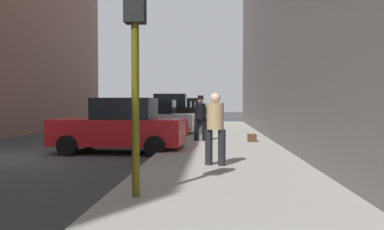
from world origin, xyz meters
TOP-DOWN VIEW (x-y plane):
  - ground_plane at (0.00, 0.00)m, footprint 120.00×120.00m
  - sidewalk at (6.00, 0.00)m, footprint 4.00×40.00m
  - parked_red_hatchback at (2.65, 1.33)m, footprint 4.26×2.18m
  - parked_silver_sedan at (2.65, 7.53)m, footprint 4.22×2.10m
  - parked_black_suv at (2.65, 13.94)m, footprint 4.61×2.09m
  - parked_gray_coupe at (2.65, 20.31)m, footprint 4.25×2.15m
  - parked_blue_sedan at (2.65, 26.69)m, footprint 4.21×2.08m
  - parked_bronze_suv at (2.65, 33.07)m, footprint 4.66×2.19m
  - fire_hydrant at (4.45, 5.87)m, footprint 0.42×0.22m
  - traffic_light at (4.50, -4.97)m, footprint 0.32×0.32m
  - pedestrian_with_fedora at (5.17, 3.92)m, footprint 0.52×0.45m
  - pedestrian_in_tan_coat at (5.75, -1.90)m, footprint 0.53×0.50m
  - duffel_bag at (7.16, 3.74)m, footprint 0.32×0.44m

SIDE VIEW (x-z plane):
  - ground_plane at x=0.00m, z-range 0.00..0.00m
  - sidewalk at x=6.00m, z-range 0.00..0.15m
  - duffel_bag at x=7.16m, z-range 0.15..0.43m
  - fire_hydrant at x=4.45m, z-range 0.15..0.85m
  - parked_red_hatchback at x=2.65m, z-range -0.05..1.74m
  - parked_silver_sedan at x=2.65m, z-range -0.05..1.74m
  - parked_gray_coupe at x=2.65m, z-range -0.05..1.74m
  - parked_blue_sedan at x=2.65m, z-range -0.05..1.74m
  - parked_black_suv at x=2.65m, z-range -0.09..2.16m
  - parked_bronze_suv at x=2.65m, z-range -0.09..2.16m
  - pedestrian_in_tan_coat at x=5.75m, z-range 0.25..1.96m
  - pedestrian_with_fedora at x=5.17m, z-range 0.25..2.02m
  - traffic_light at x=4.50m, z-range 0.96..4.56m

